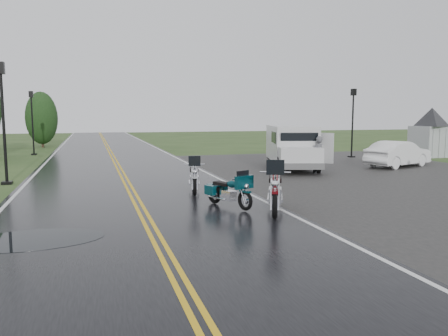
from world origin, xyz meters
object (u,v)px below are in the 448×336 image
van_white (280,150)px  lamp_post_far_right (353,123)px  motorcycle_silver (195,178)px  person_at_van (318,156)px  visitor_center (432,120)px  motorcycle_teal (245,193)px  lamp_post_near_left (4,123)px  motorcycle_red (275,193)px  sedan_white (398,154)px  lamp_post_far_left (32,123)px

van_white → lamp_post_far_right: size_ratio=1.28×
motorcycle_silver → person_at_van: 7.78m
visitor_center → motorcycle_teal: 21.20m
lamp_post_near_left → person_at_van: bearing=-4.0°
motorcycle_red → motorcycle_silver: size_ratio=1.15×
motorcycle_silver → visitor_center: bearing=39.7°
van_white → lamp_post_near_left: lamp_post_near_left is taller
visitor_center → person_at_van: 12.76m
motorcycle_silver → lamp_post_far_right: bearing=51.3°
person_at_van → lamp_post_near_left: lamp_post_near_left is taller
motorcycle_red → lamp_post_near_left: lamp_post_near_left is taller
motorcycle_silver → van_white: 6.84m
motorcycle_silver → motorcycle_red: bearing=-60.4°
motorcycle_silver → lamp_post_near_left: 8.26m
motorcycle_silver → sedan_white: sedan_white is taller
motorcycle_red → motorcycle_silver: 3.99m
sedan_white → van_white: bearing=75.5°
visitor_center → person_at_van: size_ratio=9.31×
motorcycle_silver → lamp_post_far_left: (-7.01, 18.40, 1.54)m
visitor_center → lamp_post_near_left: bearing=-169.2°
motorcycle_red → sedan_white: 14.09m
sedan_white → lamp_post_far_right: (0.69, 5.31, 1.54)m
lamp_post_far_left → motorcycle_teal: bearing=-69.6°
motorcycle_silver → person_at_van: size_ratio=1.27×
van_white → motorcycle_silver: bearing=-122.4°
motorcycle_silver → lamp_post_far_right: lamp_post_far_right is taller
lamp_post_near_left → lamp_post_far_left: size_ratio=1.09×
motorcycle_silver → lamp_post_far_left: 19.75m
motorcycle_silver → person_at_van: (6.71, 3.93, 0.21)m
visitor_center → motorcycle_silver: visitor_center is taller
motorcycle_red → sedan_white: bearing=63.4°
van_white → lamp_post_near_left: size_ratio=1.18×
lamp_post_near_left → sedan_white: bearing=0.9°
lamp_post_near_left → motorcycle_silver: bearing=-36.9°
visitor_center → sedan_white: (-5.99, -4.38, -1.73)m
visitor_center → lamp_post_far_right: visitor_center is taller
motorcycle_red → motorcycle_silver: bearing=131.5°
person_at_van → sedan_white: size_ratio=0.42×
lamp_post_far_left → sedan_white: bearing=-34.7°
lamp_post_far_left → lamp_post_far_right: 21.31m
van_white → lamp_post_far_right: bearing=53.7°
motorcycle_teal → sedan_white: sedan_white is taller
lamp_post_far_left → visitor_center: bearing=-19.5°
sedan_white → motorcycle_silver: bearing=93.5°
motorcycle_teal → lamp_post_far_left: 22.51m
visitor_center → sedan_white: size_ratio=3.92×
person_at_van → lamp_post_near_left: 13.29m
person_at_van → lamp_post_far_left: size_ratio=0.39×
sedan_white → lamp_post_far_left: bearing=35.6°
lamp_post_near_left → visitor_center: bearing=10.8°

